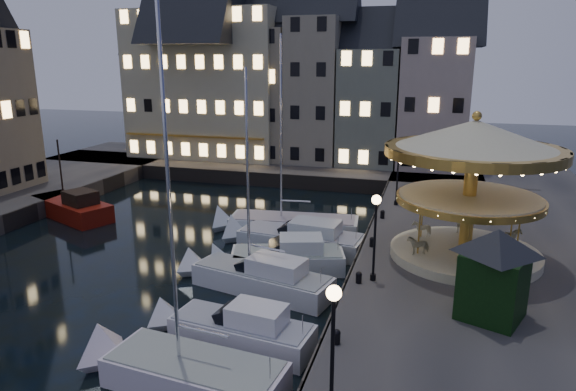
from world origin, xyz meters
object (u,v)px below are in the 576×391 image
(motorboat_a, at_px, (182,372))
(motorboat_d, at_px, (280,259))
(bollard_a, at_px, (337,336))
(motorboat_e, at_px, (295,239))
(streetlamp_a, at_px, (333,334))
(streetlamp_b, at_px, (375,226))
(motorboat_c, at_px, (255,277))
(motorboat_b, at_px, (233,330))
(red_fishing_boat, at_px, (73,208))
(bollard_c, at_px, (372,241))
(streetlamp_c, at_px, (398,168))
(motorboat_f, at_px, (285,225))
(bollard_d, at_px, (382,214))
(ticket_kiosk, at_px, (496,259))
(bollard_b, at_px, (359,277))
(carousel, at_px, (473,164))

(motorboat_a, height_order, motorboat_d, motorboat_a)
(bollard_a, height_order, motorboat_e, motorboat_e)
(streetlamp_a, relative_size, bollard_a, 7.32)
(streetlamp_b, relative_size, motorboat_c, 0.38)
(motorboat_b, distance_m, red_fishing_boat, 22.32)
(motorboat_d, bearing_deg, bollard_c, 18.82)
(streetlamp_c, distance_m, motorboat_e, 9.70)
(streetlamp_a, height_order, motorboat_f, motorboat_f)
(streetlamp_b, height_order, red_fishing_boat, red_fishing_boat)
(bollard_d, xyz_separation_m, red_fishing_boat, (-22.56, -1.98, -0.90))
(ticket_kiosk, bearing_deg, bollard_a, -146.43)
(motorboat_a, xyz_separation_m, motorboat_d, (0.36, 11.00, 0.10))
(bollard_b, distance_m, motorboat_e, 8.44)
(motorboat_d, relative_size, red_fishing_boat, 0.93)
(streetlamp_a, bearing_deg, motorboat_d, 113.05)
(streetlamp_c, height_order, bollard_d, streetlamp_c)
(motorboat_a, height_order, ticket_kiosk, motorboat_a)
(motorboat_f, height_order, ticket_kiosk, motorboat_f)
(red_fishing_boat, bearing_deg, streetlamp_a, -37.88)
(bollard_a, distance_m, motorboat_c, 8.15)
(bollard_a, relative_size, motorboat_a, 0.05)
(bollard_a, bearing_deg, streetlamp_a, -81.47)
(streetlamp_a, xyz_separation_m, motorboat_e, (-5.53, 16.28, -3.37))
(bollard_b, relative_size, red_fishing_boat, 0.07)
(carousel, bearing_deg, motorboat_f, 156.56)
(motorboat_b, height_order, motorboat_f, motorboat_f)
(bollard_b, distance_m, bollard_d, 10.50)
(bollard_c, xyz_separation_m, motorboat_b, (-4.49, -9.58, -0.96))
(bollard_a, bearing_deg, bollard_b, 90.00)
(motorboat_d, bearing_deg, bollard_d, 55.80)
(streetlamp_c, relative_size, motorboat_f, 0.32)
(streetlamp_a, relative_size, bollard_c, 7.32)
(motorboat_b, bearing_deg, streetlamp_b, 44.94)
(ticket_kiosk, bearing_deg, streetlamp_b, 155.45)
(motorboat_b, relative_size, red_fishing_boat, 0.90)
(streetlamp_b, bearing_deg, motorboat_a, -125.52)
(bollard_b, relative_size, ticket_kiosk, 0.13)
(motorboat_b, distance_m, ticket_kiosk, 10.95)
(bollard_b, distance_m, ticket_kiosk, 6.28)
(motorboat_e, bearing_deg, streetlamp_b, -48.61)
(streetlamp_b, xyz_separation_m, bollard_a, (-0.60, -6.00, -2.41))
(motorboat_e, bearing_deg, motorboat_a, -91.17)
(red_fishing_boat, bearing_deg, streetlamp_b, -19.10)
(streetlamp_b, height_order, streetlamp_c, same)
(motorboat_b, distance_m, motorboat_e, 11.37)
(motorboat_a, distance_m, motorboat_d, 11.01)
(streetlamp_b, xyz_separation_m, bollard_b, (-0.60, -0.50, -2.41))
(motorboat_c, distance_m, motorboat_d, 2.82)
(bollard_b, bearing_deg, motorboat_f, 123.75)
(streetlamp_a, relative_size, carousel, 0.48)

